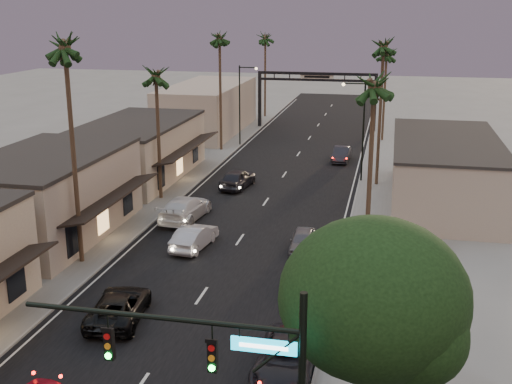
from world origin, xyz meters
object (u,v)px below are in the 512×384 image
at_px(curbside_black, 318,280).
at_px(palm_rc, 387,50).
at_px(palm_rb, 384,42).
at_px(palm_lb, 64,41).
at_px(streetlight_right, 360,123).
at_px(arch, 317,86).
at_px(curbside_near, 286,358).
at_px(palm_ld, 219,35).
at_px(oncoming_silver, 194,237).
at_px(palm_lc, 156,70).
at_px(corner_tree, 375,305).
at_px(palm_ra, 375,79).
at_px(traffic_signal, 236,373).
at_px(streetlight_left, 242,99).
at_px(palm_far, 265,35).
at_px(oncoming_pickup, 119,306).

bearing_deg(curbside_black, palm_rc, 89.15).
bearing_deg(palm_rb, palm_lb, -128.02).
bearing_deg(streetlight_right, arch, 105.47).
height_order(palm_rc, curbside_near, palm_rc).
height_order(palm_ld, oncoming_silver, palm_ld).
relative_size(palm_lc, curbside_black, 2.16).
bearing_deg(palm_ld, palm_lb, -90.00).
height_order(corner_tree, arch, corner_tree).
distance_m(palm_rb, curbside_black, 26.16).
height_order(palm_lb, curbside_black, palm_lb).
bearing_deg(curbside_black, palm_ra, 56.56).
height_order(traffic_signal, palm_ra, palm_ra).
bearing_deg(palm_ra, curbside_near, -103.51).
bearing_deg(streetlight_left, palm_far, 93.95).
xyz_separation_m(traffic_signal, palm_lb, (-14.29, 18.00, 8.30)).
bearing_deg(traffic_signal, palm_lc, 114.06).
height_order(palm_lc, palm_ld, palm_ld).
relative_size(palm_rb, palm_far, 1.08).
height_order(streetlight_left, oncoming_silver, streetlight_left).
bearing_deg(curbside_near, palm_lb, 146.16).
relative_size(corner_tree, palm_ld, 0.62).
height_order(palm_rb, palm_far, palm_rb).
bearing_deg(streetlight_left, curbside_black, -70.64).
relative_size(palm_lb, palm_rc, 1.25).
height_order(streetlight_left, palm_lb, palm_lb).
bearing_deg(oncoming_pickup, palm_far, -93.30).
distance_m(corner_tree, streetlight_left, 53.15).
relative_size(palm_ld, palm_rc, 1.16).
bearing_deg(palm_ld, palm_rb, -32.60).
bearing_deg(palm_rc, palm_lc, -121.56).
xyz_separation_m(palm_lb, curbside_near, (14.40, -9.67, -12.64)).
relative_size(traffic_signal, corner_tree, 0.97).
distance_m(palm_lb, palm_ld, 33.01).
bearing_deg(traffic_signal, palm_far, 100.70).
height_order(arch, palm_ra, palm_ra).
relative_size(palm_rb, oncoming_pickup, 2.70).
bearing_deg(palm_rb, palm_lc, -155.06).
xyz_separation_m(arch, palm_ld, (-8.60, -15.00, 6.88)).
relative_size(arch, streetlight_right, 1.69).
bearing_deg(palm_lc, curbside_near, -58.69).
relative_size(arch, palm_ra, 1.15).
xyz_separation_m(palm_ld, curbside_black, (14.80, -34.33, -11.60)).
xyz_separation_m(corner_tree, palm_rb, (-0.88, 36.55, 6.44)).
bearing_deg(palm_lc, oncoming_silver, -59.09).
height_order(palm_lc, oncoming_silver, palm_lc).
bearing_deg(arch, palm_ra, -79.41).
height_order(corner_tree, palm_lb, palm_lb).
height_order(streetlight_right, streetlight_left, same).
relative_size(streetlight_right, palm_lb, 0.59).
bearing_deg(oncoming_pickup, curbside_near, 152.87).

